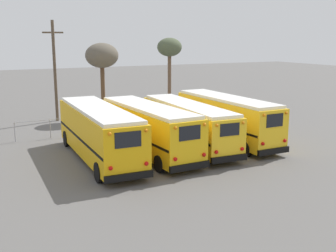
% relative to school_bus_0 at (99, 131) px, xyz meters
% --- Properties ---
extents(ground_plane, '(160.00, 160.00, 0.00)m').
position_rel_school_bus_0_xyz_m(ground_plane, '(4.78, 0.53, -1.78)').
color(ground_plane, '#5B5956').
extents(school_bus_0, '(2.97, 10.99, 3.25)m').
position_rel_school_bus_0_xyz_m(school_bus_0, '(0.00, 0.00, 0.00)').
color(school_bus_0, '#EAAA0F').
rests_on(school_bus_0, ground).
extents(school_bus_1, '(2.85, 10.23, 3.17)m').
position_rel_school_bus_0_xyz_m(school_bus_1, '(3.19, -0.22, -0.05)').
color(school_bus_1, yellow).
rests_on(school_bus_1, ground).
extents(school_bus_2, '(2.89, 10.84, 2.99)m').
position_rel_school_bus_0_xyz_m(school_bus_2, '(6.37, 0.29, -0.13)').
color(school_bus_2, yellow).
rests_on(school_bus_2, ground).
extents(school_bus_3, '(2.44, 10.30, 3.24)m').
position_rel_school_bus_0_xyz_m(school_bus_3, '(9.56, 0.31, -0.02)').
color(school_bus_3, yellow).
rests_on(school_bus_3, ground).
extents(utility_pole, '(1.80, 0.26, 8.84)m').
position_rel_school_bus_0_xyz_m(utility_pole, '(0.49, 13.69, 2.83)').
color(utility_pole, brown).
rests_on(utility_pole, ground).
extents(bare_tree_0, '(2.69, 2.69, 7.35)m').
position_rel_school_bus_0_xyz_m(bare_tree_0, '(13.74, 17.33, 4.37)').
color(bare_tree_0, brown).
rests_on(bare_tree_0, ground).
extents(bare_tree_1, '(2.96, 2.96, 6.90)m').
position_rel_school_bus_0_xyz_m(bare_tree_1, '(4.48, 12.56, 3.90)').
color(bare_tree_1, brown).
rests_on(bare_tree_1, ground).
extents(fence_line, '(17.62, 0.06, 1.42)m').
position_rel_school_bus_0_xyz_m(fence_line, '(4.78, 7.07, -0.79)').
color(fence_line, '#939399').
rests_on(fence_line, ground).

